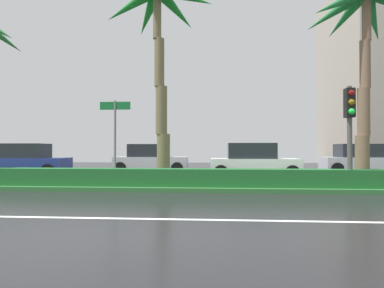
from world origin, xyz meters
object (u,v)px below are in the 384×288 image
object	(u,v)px
street_name_sign	(115,131)
car_in_traffic_third	(253,161)
palm_tree_centre	(366,21)
car_in_traffic_leading	(26,160)
traffic_signal_median_right	(350,118)
car_in_traffic_second	(151,159)
car_in_traffic_fourth	(360,160)
palm_tree_centre_left	(158,21)

from	to	relation	value
street_name_sign	car_in_traffic_third	bearing A→B (deg)	42.41
palm_tree_centre	car_in_traffic_leading	bearing A→B (deg)	164.94
traffic_signal_median_right	car_in_traffic_second	size ratio (longest dim) A/B	0.78
car_in_traffic_leading	car_in_traffic_third	xyz separation A→B (m)	(12.01, -0.54, 0.00)
palm_tree_centre	car_in_traffic_fourth	bearing A→B (deg)	68.63
street_name_sign	car_in_traffic_leading	distance (m)	8.67
palm_tree_centre_left	street_name_sign	xyz separation A→B (m)	(-1.34, -1.15, -4.34)
traffic_signal_median_right	car_in_traffic_third	xyz separation A→B (m)	(-2.55, 5.27, -1.63)
traffic_signal_median_right	car_in_traffic_fourth	size ratio (longest dim) A/B	0.78
traffic_signal_median_right	car_in_traffic_second	bearing A→B (deg)	134.74
palm_tree_centre_left	car_in_traffic_fourth	world-z (taller)	palm_tree_centre_left
traffic_signal_median_right	palm_tree_centre_left	bearing A→B (deg)	167.52
car_in_traffic_fourth	car_in_traffic_leading	bearing A→B (deg)	-172.02
traffic_signal_median_right	car_in_traffic_second	distance (m)	11.89
car_in_traffic_second	car_in_traffic_third	xyz separation A→B (m)	(5.74, -3.09, 0.00)
palm_tree_centre_left	car_in_traffic_fourth	distance (m)	13.79
palm_tree_centre	car_in_traffic_third	bearing A→B (deg)	135.49
car_in_traffic_third	traffic_signal_median_right	bearing A→B (deg)	-64.22
palm_tree_centre_left	car_in_traffic_second	world-z (taller)	palm_tree_centre_left
street_name_sign	palm_tree_centre	bearing A→B (deg)	7.72
street_name_sign	car_in_traffic_leading	size ratio (longest dim) A/B	0.70
car_in_traffic_leading	car_in_traffic_fourth	bearing A→B (deg)	7.98
street_name_sign	palm_tree_centre_left	bearing A→B (deg)	40.56
car_in_traffic_second	traffic_signal_median_right	bearing A→B (deg)	-45.26
car_in_traffic_leading	car_in_traffic_second	distance (m)	6.77
palm_tree_centre	palm_tree_centre_left	bearing A→B (deg)	-179.26
traffic_signal_median_right	car_in_traffic_leading	world-z (taller)	traffic_signal_median_right
traffic_signal_median_right	car_in_traffic_leading	bearing A→B (deg)	158.23
palm_tree_centre_left	traffic_signal_median_right	size ratio (longest dim) A/B	2.39
car_in_traffic_leading	street_name_sign	bearing A→B (deg)	-39.82
palm_tree_centre_left	car_in_traffic_leading	distance (m)	10.63
street_name_sign	car_in_traffic_second	world-z (taller)	street_name_sign
car_in_traffic_second	car_in_traffic_fourth	xyz separation A→B (m)	(12.18, 0.03, 0.00)
street_name_sign	car_in_traffic_third	world-z (taller)	street_name_sign
car_in_traffic_leading	traffic_signal_median_right	bearing A→B (deg)	-21.77
palm_tree_centre	car_in_traffic_third	world-z (taller)	palm_tree_centre
palm_tree_centre_left	palm_tree_centre	distance (m)	7.85
car_in_traffic_leading	palm_tree_centre_left	bearing A→B (deg)	-28.74
palm_tree_centre_left	traffic_signal_median_right	world-z (taller)	palm_tree_centre_left
palm_tree_centre	car_in_traffic_second	xyz separation A→B (m)	(-9.51, 6.80, -5.42)
street_name_sign	car_in_traffic_second	distance (m)	8.15
palm_tree_centre_left	car_in_traffic_third	distance (m)	7.90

